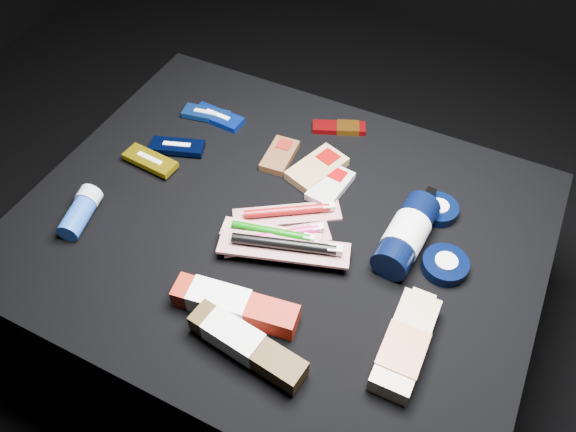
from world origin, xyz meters
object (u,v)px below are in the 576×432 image
at_px(bodywash_bottle, 405,346).
at_px(deodorant_stick, 81,212).
at_px(toothpaste_carton_red, 230,304).
at_px(lotion_bottle, 407,234).

distance_m(bodywash_bottle, deodorant_stick, 0.65).
distance_m(bodywash_bottle, toothpaste_carton_red, 0.30).
xyz_separation_m(bodywash_bottle, toothpaste_carton_red, (-0.29, -0.06, 0.00)).
bearing_deg(lotion_bottle, toothpaste_carton_red, -126.33).
xyz_separation_m(lotion_bottle, bodywash_bottle, (0.07, -0.20, -0.02)).
bearing_deg(bodywash_bottle, toothpaste_carton_red, -169.63).
distance_m(lotion_bottle, toothpaste_carton_red, 0.34).
height_order(lotion_bottle, bodywash_bottle, lotion_bottle).
bearing_deg(deodorant_stick, lotion_bottle, 6.56).
relative_size(lotion_bottle, toothpaste_carton_red, 1.00).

